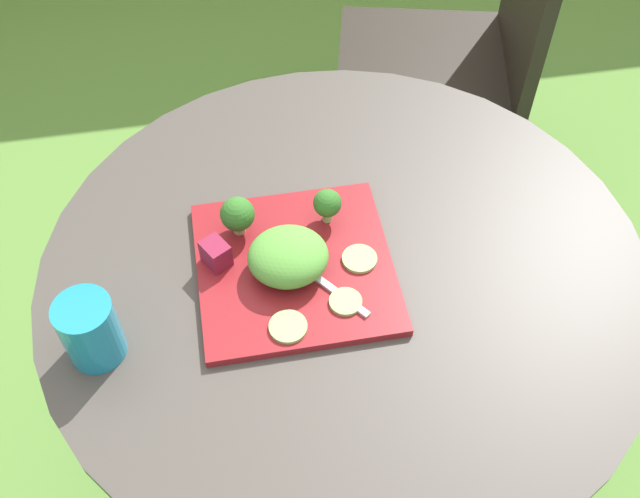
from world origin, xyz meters
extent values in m
plane|color=#568438|center=(0.00, 0.00, 0.00)|extent=(12.00, 12.00, 0.00)
cylinder|color=#423D38|center=(0.00, 0.00, 0.69)|extent=(0.91, 0.91, 0.02)
cylinder|color=#423D38|center=(0.00, 0.00, 0.36)|extent=(0.06, 0.06, 0.64)
cylinder|color=#423D38|center=(0.00, 0.00, 0.02)|extent=(0.44, 0.44, 0.04)
cube|color=black|center=(0.37, 0.76, 0.43)|extent=(0.53, 0.53, 0.03)
cylinder|color=black|center=(0.24, 0.98, 0.22)|extent=(0.02, 0.02, 0.43)
cylinder|color=black|center=(0.15, 0.63, 0.22)|extent=(0.02, 0.02, 0.43)
cylinder|color=black|center=(0.59, 0.89, 0.22)|extent=(0.02, 0.02, 0.43)
cylinder|color=black|center=(0.50, 0.54, 0.22)|extent=(0.02, 0.02, 0.43)
cube|color=maroon|center=(-0.08, 0.00, 0.71)|extent=(0.28, 0.28, 0.01)
cylinder|color=teal|center=(-0.36, -0.09, 0.75)|extent=(0.08, 0.08, 0.10)
cylinder|color=#156886|center=(-0.36, -0.09, 0.74)|extent=(0.07, 0.07, 0.07)
cube|color=silver|center=(-0.02, -0.06, 0.72)|extent=(0.07, 0.09, 0.00)
cube|color=silver|center=(-0.07, 0.00, 0.72)|extent=(0.05, 0.05, 0.00)
ellipsoid|color=#519338|center=(-0.09, -0.01, 0.75)|extent=(0.12, 0.11, 0.06)
cylinder|color=#99B770|center=(-0.01, 0.08, 0.73)|extent=(0.02, 0.02, 0.02)
sphere|color=#2D6623|center=(-0.01, 0.08, 0.75)|extent=(0.04, 0.04, 0.04)
cylinder|color=#99B770|center=(-0.15, 0.08, 0.72)|extent=(0.02, 0.02, 0.02)
sphere|color=#2D6623|center=(-0.15, 0.08, 0.76)|extent=(0.05, 0.05, 0.05)
cylinder|color=#8EB766|center=(-0.10, -0.11, 0.72)|extent=(0.05, 0.05, 0.01)
cylinder|color=#8EB766|center=(-0.02, -0.08, 0.72)|extent=(0.05, 0.05, 0.01)
cylinder|color=#8EB766|center=(0.02, -0.01, 0.72)|extent=(0.05, 0.05, 0.01)
cube|color=maroon|center=(-0.19, 0.02, 0.74)|extent=(0.05, 0.05, 0.04)
camera|label=1|loc=(-0.15, -0.65, 1.57)|focal=41.50mm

